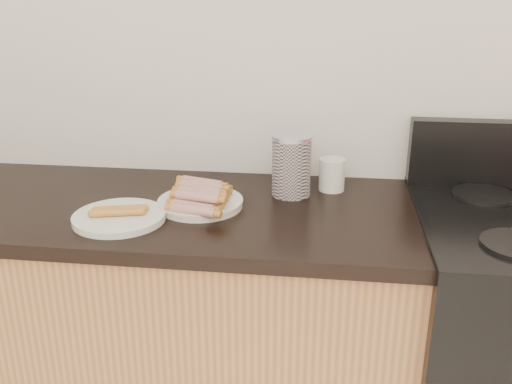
# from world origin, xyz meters

# --- Properties ---
(wall_back) EXTENTS (4.00, 0.04, 2.60)m
(wall_back) POSITION_xyz_m (0.00, 2.00, 1.30)
(wall_back) COLOR silver
(wall_back) RESTS_ON ground
(cabinet_base) EXTENTS (2.20, 0.59, 0.86)m
(cabinet_base) POSITION_xyz_m (-0.70, 1.69, 0.43)
(cabinet_base) COLOR #B56A42
(cabinet_base) RESTS_ON floor
(counter_slab) EXTENTS (2.20, 0.62, 0.04)m
(counter_slab) POSITION_xyz_m (-0.70, 1.69, 0.88)
(counter_slab) COLOR black
(counter_slab) RESTS_ON cabinet_base
(burner_far_left) EXTENTS (0.18, 0.18, 0.01)m
(burner_far_left) POSITION_xyz_m (0.61, 1.84, 0.92)
(burner_far_left) COLOR black
(burner_far_left) RESTS_ON stove
(main_plate) EXTENTS (0.31, 0.31, 0.02)m
(main_plate) POSITION_xyz_m (-0.20, 1.68, 0.91)
(main_plate) COLOR white
(main_plate) RESTS_ON counter_slab
(side_plate) EXTENTS (0.31, 0.31, 0.02)m
(side_plate) POSITION_xyz_m (-0.40, 1.56, 0.91)
(side_plate) COLOR white
(side_plate) RESTS_ON counter_slab
(hotdog_pile) EXTENTS (0.13, 0.26, 0.05)m
(hotdog_pile) POSITION_xyz_m (-0.20, 1.68, 0.94)
(hotdog_pile) COLOR brown
(hotdog_pile) RESTS_ON main_plate
(plain_sausages) EXTENTS (0.13, 0.08, 0.02)m
(plain_sausages) POSITION_xyz_m (-0.40, 1.56, 0.93)
(plain_sausages) COLOR #D98841
(plain_sausages) RESTS_ON side_plate
(canister) EXTENTS (0.12, 0.12, 0.18)m
(canister) POSITION_xyz_m (0.04, 1.82, 0.99)
(canister) COLOR silver
(canister) RESTS_ON counter_slab
(mug) EXTENTS (0.09, 0.09, 0.10)m
(mug) POSITION_xyz_m (0.16, 1.87, 0.95)
(mug) COLOR white
(mug) RESTS_ON counter_slab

